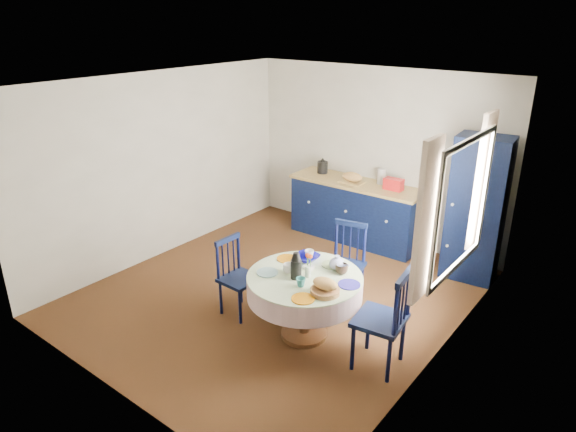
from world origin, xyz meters
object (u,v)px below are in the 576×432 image
at_px(dining_table, 305,287).
at_px(mug_b, 301,282).
at_px(chair_left, 237,276).
at_px(cobalt_bowl, 307,258).
at_px(kitchen_counter, 356,210).
at_px(mug_a, 289,269).
at_px(chair_right, 385,319).
at_px(mug_c, 342,269).
at_px(mug_d, 309,254).
at_px(chair_far, 345,263).
at_px(pantry_cabinet, 476,209).

distance_m(dining_table, mug_b, 0.26).
xyz_separation_m(chair_left, cobalt_bowl, (0.69, 0.37, 0.29)).
xyz_separation_m(kitchen_counter, mug_a, (0.70, -2.53, 0.30)).
xyz_separation_m(kitchen_counter, chair_right, (1.75, -2.43, 0.07)).
bearing_deg(kitchen_counter, mug_c, -63.88).
xyz_separation_m(chair_left, mug_d, (0.68, 0.42, 0.31)).
bearing_deg(mug_d, chair_right, -15.40).
xyz_separation_m(mug_c, mug_d, (-0.46, 0.08, -0.00)).
distance_m(chair_far, cobalt_bowl, 0.65).
height_order(mug_a, cobalt_bowl, mug_a).
distance_m(mug_a, mug_c, 0.54).
bearing_deg(kitchen_counter, cobalt_bowl, -73.71).
bearing_deg(pantry_cabinet, chair_left, -131.75).
bearing_deg(mug_b, cobalt_bowl, 119.90).
bearing_deg(mug_a, dining_table, 14.74).
bearing_deg(mug_b, chair_far, 97.83).
bearing_deg(chair_left, pantry_cabinet, -34.12).
relative_size(pantry_cabinet, chair_far, 1.92).
bearing_deg(chair_left, dining_table, -83.52).
relative_size(chair_right, mug_c, 8.00).
relative_size(mug_d, cobalt_bowl, 0.39).
bearing_deg(dining_table, mug_b, -67.11).
height_order(kitchen_counter, mug_c, kitchen_counter).
distance_m(kitchen_counter, mug_a, 2.64).
xyz_separation_m(chair_far, chair_right, (0.94, -0.82, 0.05)).
relative_size(kitchen_counter, mug_c, 15.37).
bearing_deg(mug_d, mug_b, -62.16).
relative_size(chair_left, chair_far, 0.93).
relative_size(kitchen_counter, pantry_cabinet, 1.09).
xyz_separation_m(dining_table, mug_a, (-0.18, -0.05, 0.17)).
bearing_deg(mug_d, dining_table, -59.62).
bearing_deg(chair_far, mug_c, -74.25).
distance_m(kitchen_counter, chair_far, 1.80).
bearing_deg(mug_c, cobalt_bowl, 177.37).
height_order(kitchen_counter, chair_left, kitchen_counter).
xyz_separation_m(chair_far, mug_c, (0.32, -0.60, 0.28)).
bearing_deg(kitchen_counter, mug_b, -71.25).
bearing_deg(mug_b, mug_c, 69.73).
bearing_deg(dining_table, chair_left, -175.23).
height_order(dining_table, chair_far, dining_table).
relative_size(chair_far, mug_a, 7.58).
relative_size(kitchen_counter, chair_left, 2.26).
bearing_deg(dining_table, mug_c, 47.08).
distance_m(chair_left, chair_right, 1.76).
distance_m(pantry_cabinet, mug_b, 2.69).
height_order(mug_b, mug_c, mug_c).
distance_m(pantry_cabinet, chair_far, 1.82).
xyz_separation_m(kitchen_counter, cobalt_bowl, (0.68, -2.19, 0.28)).
relative_size(mug_b, mug_c, 0.74).
distance_m(pantry_cabinet, chair_left, 3.05).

